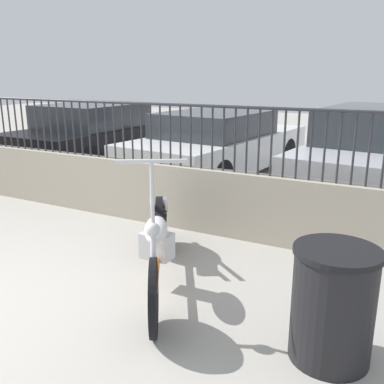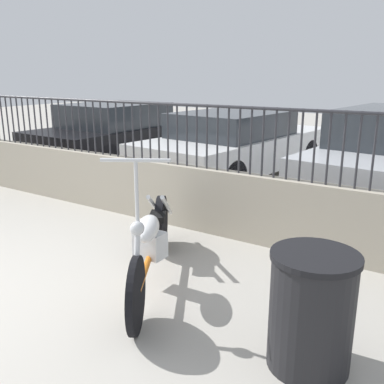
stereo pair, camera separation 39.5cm
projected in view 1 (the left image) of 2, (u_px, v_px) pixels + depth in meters
name	position (u px, v px, depth m)	size (l,w,h in m)	color
low_wall	(134.00, 190.00, 5.75)	(9.92, 0.18, 0.80)	#B2A893
fence_railing	(132.00, 123.00, 5.51)	(9.92, 0.04, 0.77)	#2D2D33
motorcycle_orange	(157.00, 240.00, 4.00)	(1.25, 2.02, 1.32)	black
trash_bin	(333.00, 304.00, 2.87)	(0.57, 0.57, 0.81)	black
car_black	(98.00, 133.00, 9.30)	(2.00, 4.24, 1.29)	black
car_white	(219.00, 144.00, 8.01)	(2.20, 4.48, 1.25)	black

